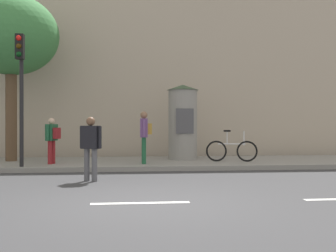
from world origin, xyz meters
TOP-DOWN VIEW (x-y plane):
  - ground_plane at (0.00, 0.00)m, footprint 80.00×80.00m
  - sidewalk_curb at (0.00, 7.00)m, footprint 36.00×4.00m
  - lane_markings at (0.00, 0.00)m, footprint 25.80×0.16m
  - building_backdrop at (0.00, 12.00)m, footprint 36.00×5.00m
  - traffic_light at (-3.43, 5.24)m, footprint 0.24×0.45m
  - poster_column at (1.80, 7.49)m, footprint 1.16×1.16m
  - street_tree at (-4.29, 7.40)m, footprint 3.30×3.30m
  - pedestrian_with_backpack at (-1.16, 3.00)m, footprint 0.56×0.42m
  - pedestrian_near_pole at (-2.66, 6.16)m, footprint 0.47×0.55m
  - pedestrian_in_red_top at (0.33, 5.95)m, footprint 0.39×0.64m
  - bicycle_leaning at (3.36, 6.41)m, footprint 1.74×0.43m

SIDE VIEW (x-z plane):
  - ground_plane at x=0.00m, z-range 0.00..0.00m
  - lane_markings at x=0.00m, z-range 0.00..0.01m
  - sidewalk_curb at x=0.00m, z-range 0.00..0.15m
  - bicycle_leaning at x=3.36m, z-range -0.01..1.08m
  - pedestrian_with_backpack at x=-1.16m, z-range 0.14..1.76m
  - pedestrian_near_pole at x=-2.66m, z-range 0.28..1.78m
  - pedestrian_in_red_top at x=0.33m, z-range 0.32..2.03m
  - poster_column at x=1.80m, z-range 0.17..2.92m
  - traffic_light at x=-3.43m, z-range 0.86..4.84m
  - building_backdrop at x=0.00m, z-range 0.00..8.58m
  - street_tree at x=-4.29m, z-range 1.62..7.45m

